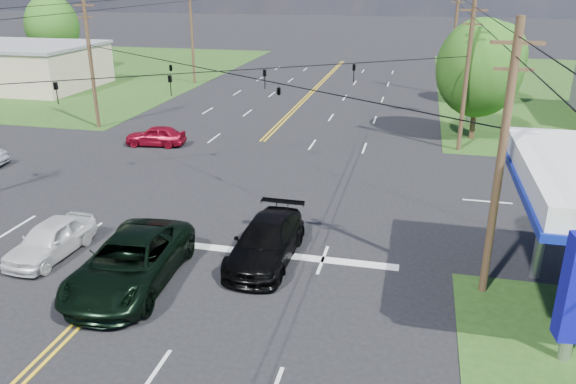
% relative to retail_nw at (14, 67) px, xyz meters
% --- Properties ---
extents(ground, '(280.00, 280.00, 0.00)m').
position_rel_retail_nw_xyz_m(ground, '(30.00, -22.00, -2.00)').
color(ground, black).
rests_on(ground, ground).
extents(grass_nw, '(46.00, 48.00, 0.03)m').
position_rel_retail_nw_xyz_m(grass_nw, '(-5.00, 10.00, -2.00)').
color(grass_nw, '#204315').
rests_on(grass_nw, ground).
extents(stop_bar, '(10.00, 0.50, 0.02)m').
position_rel_retail_nw_xyz_m(stop_bar, '(35.00, -30.00, -2.00)').
color(stop_bar, silver).
rests_on(stop_bar, ground).
extents(retail_nw, '(16.00, 11.00, 4.00)m').
position_rel_retail_nw_xyz_m(retail_nw, '(0.00, 0.00, 0.00)').
color(retail_nw, beige).
rests_on(retail_nw, ground).
extents(pole_se, '(1.60, 0.28, 9.50)m').
position_rel_retail_nw_xyz_m(pole_se, '(43.00, -31.00, 2.92)').
color(pole_se, '#45291D').
rests_on(pole_se, ground).
extents(pole_nw, '(1.60, 0.28, 9.50)m').
position_rel_retail_nw_xyz_m(pole_nw, '(17.00, -13.00, 2.92)').
color(pole_nw, '#45291D').
rests_on(pole_nw, ground).
extents(pole_ne, '(1.60, 0.28, 9.50)m').
position_rel_retail_nw_xyz_m(pole_ne, '(43.00, -13.00, 2.92)').
color(pole_ne, '#45291D').
rests_on(pole_ne, ground).
extents(pole_left_far, '(1.60, 0.28, 10.00)m').
position_rel_retail_nw_xyz_m(pole_left_far, '(17.00, 6.00, 3.17)').
color(pole_left_far, '#45291D').
rests_on(pole_left_far, ground).
extents(pole_right_far, '(1.60, 0.28, 10.00)m').
position_rel_retail_nw_xyz_m(pole_right_far, '(43.00, 6.00, 3.17)').
color(pole_right_far, '#45291D').
rests_on(pole_right_far, ground).
extents(span_wire_signals, '(26.00, 18.00, 1.13)m').
position_rel_retail_nw_xyz_m(span_wire_signals, '(30.00, -22.00, 4.00)').
color(span_wire_signals, black).
rests_on(span_wire_signals, ground).
extents(power_lines, '(26.04, 100.00, 0.64)m').
position_rel_retail_nw_xyz_m(power_lines, '(30.00, -24.00, 6.60)').
color(power_lines, black).
rests_on(power_lines, ground).
extents(tree_right_a, '(5.70, 5.70, 8.18)m').
position_rel_retail_nw_xyz_m(tree_right_a, '(44.00, -10.00, 2.87)').
color(tree_right_a, '#45291D').
rests_on(tree_right_a, ground).
extents(tree_right_b, '(4.94, 4.94, 7.09)m').
position_rel_retail_nw_xyz_m(tree_right_b, '(46.50, 2.00, 2.22)').
color(tree_right_b, '#45291D').
rests_on(tree_right_b, ground).
extents(tree_far_l, '(6.08, 6.08, 8.72)m').
position_rel_retail_nw_xyz_m(tree_far_l, '(-2.00, 10.00, 3.19)').
color(tree_far_l, '#45291D').
rests_on(tree_far_l, ground).
extents(pickup_dkgreen, '(3.42, 6.74, 1.83)m').
position_rel_retail_nw_xyz_m(pickup_dkgreen, '(30.50, -33.46, -1.09)').
color(pickup_dkgreen, black).
rests_on(pickup_dkgreen, ground).
extents(suv_black, '(2.36, 5.60, 1.61)m').
position_rel_retail_nw_xyz_m(suv_black, '(34.80, -30.50, -1.19)').
color(suv_black, black).
rests_on(suv_black, ground).
extents(pickup_white, '(1.99, 4.42, 1.47)m').
position_rel_retail_nw_xyz_m(pickup_white, '(26.27, -32.12, -1.26)').
color(pickup_white, silver).
rests_on(pickup_white, ground).
extents(sedan_red, '(4.11, 2.03, 1.35)m').
position_rel_retail_nw_xyz_m(sedan_red, '(23.35, -16.50, -1.33)').
color(sedan_red, maroon).
rests_on(sedan_red, ground).
extents(polesign_ne, '(2.02, 0.43, 7.29)m').
position_rel_retail_nw_xyz_m(polesign_ne, '(44.09, -4.70, 3.58)').
color(polesign_ne, '#A5A5AA').
rests_on(polesign_ne, ground).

